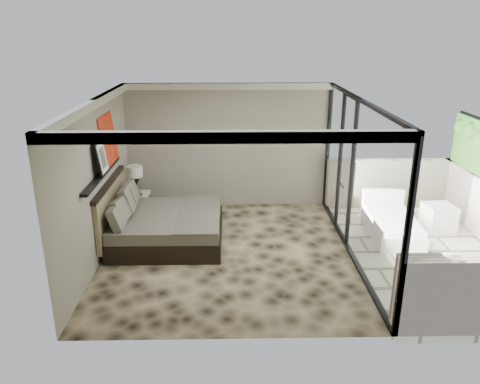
{
  "coord_description": "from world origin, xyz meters",
  "views": [
    {
      "loc": [
        0.06,
        -7.72,
        3.92
      ],
      "look_at": [
        0.23,
        0.4,
        1.05
      ],
      "focal_mm": 35.0,
      "sensor_mm": 36.0,
      "label": 1
    }
  ],
  "objects_px": {
    "table_lamp": "(135,176)",
    "lounger": "(391,224)",
    "nightstand": "(136,204)",
    "ottoman": "(438,218)",
    "bed": "(162,225)"
  },
  "relations": [
    {
      "from": "nightstand",
      "to": "table_lamp",
      "type": "height_order",
      "value": "table_lamp"
    },
    {
      "from": "table_lamp",
      "to": "lounger",
      "type": "height_order",
      "value": "table_lamp"
    },
    {
      "from": "table_lamp",
      "to": "bed",
      "type": "bearing_deg",
      "value": -60.99
    },
    {
      "from": "nightstand",
      "to": "table_lamp",
      "type": "distance_m",
      "value": 0.63
    },
    {
      "from": "ottoman",
      "to": "lounger",
      "type": "distance_m",
      "value": 0.99
    },
    {
      "from": "bed",
      "to": "nightstand",
      "type": "bearing_deg",
      "value": 120.1
    },
    {
      "from": "lounger",
      "to": "table_lamp",
      "type": "bearing_deg",
      "value": 171.86
    },
    {
      "from": "ottoman",
      "to": "table_lamp",
      "type": "bearing_deg",
      "value": 171.55
    },
    {
      "from": "bed",
      "to": "ottoman",
      "type": "bearing_deg",
      "value": 3.91
    },
    {
      "from": "nightstand",
      "to": "lounger",
      "type": "xyz_separation_m",
      "value": [
        5.27,
        -1.0,
        -0.08
      ]
    },
    {
      "from": "nightstand",
      "to": "ottoman",
      "type": "bearing_deg",
      "value": -8.51
    },
    {
      "from": "bed",
      "to": "table_lamp",
      "type": "relative_size",
      "value": 3.39
    },
    {
      "from": "bed",
      "to": "ottoman",
      "type": "xyz_separation_m",
      "value": [
        5.51,
        0.38,
        -0.07
      ]
    },
    {
      "from": "ottoman",
      "to": "nightstand",
      "type": "bearing_deg",
      "value": 171.84
    },
    {
      "from": "bed",
      "to": "table_lamp",
      "type": "distance_m",
      "value": 1.6
    }
  ]
}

